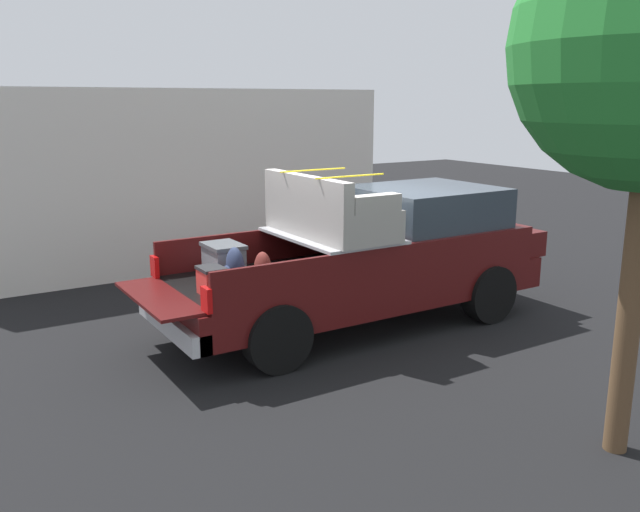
{
  "coord_description": "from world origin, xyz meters",
  "views": [
    {
      "loc": [
        -5.27,
        -7.49,
        3.17
      ],
      "look_at": [
        -0.6,
        0.0,
        1.1
      ],
      "focal_mm": 37.43,
      "sensor_mm": 36.0,
      "label": 1
    }
  ],
  "objects": [
    {
      "name": "pickup_truck",
      "position": [
        0.37,
        0.0,
        0.99
      ],
      "size": [
        6.05,
        2.06,
        2.23
      ],
      "color": "#470F0F",
      "rests_on": "ground_plane"
    },
    {
      "name": "ground_plane",
      "position": [
        0.0,
        0.0,
        0.0
      ],
      "size": [
        40.0,
        40.0,
        0.0
      ],
      "primitive_type": "plane",
      "color": "black"
    },
    {
      "name": "building_facade",
      "position": [
        -0.87,
        4.33,
        1.69
      ],
      "size": [
        8.4,
        0.36,
        3.38
      ],
      "primitive_type": "cube",
      "color": "silver",
      "rests_on": "ground_plane"
    }
  ]
}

